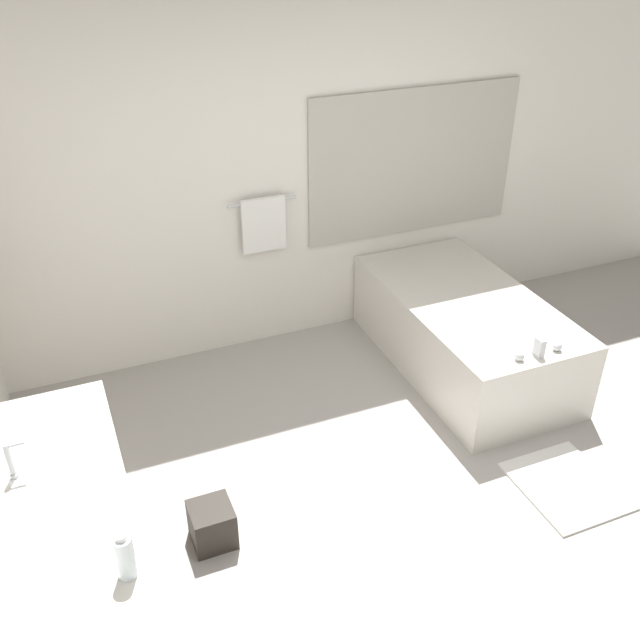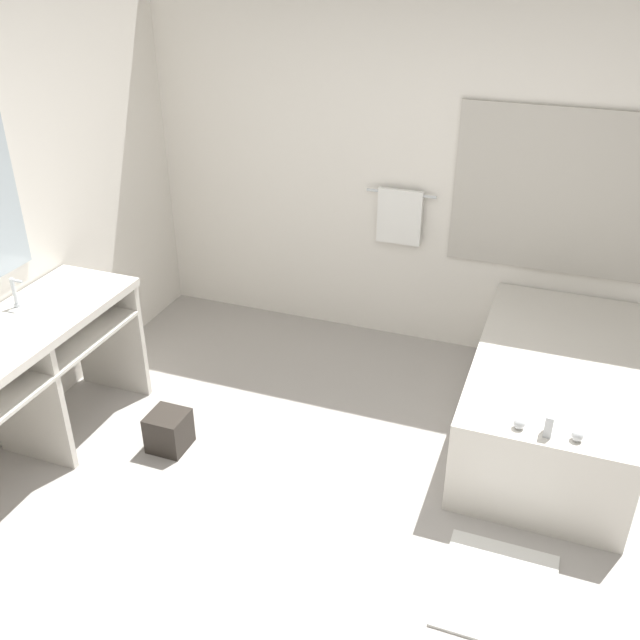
{
  "view_description": "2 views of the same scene",
  "coord_description": "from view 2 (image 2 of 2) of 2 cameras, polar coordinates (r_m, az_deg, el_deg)",
  "views": [
    {
      "loc": [
        -1.71,
        -2.31,
        3.03
      ],
      "look_at": [
        -0.4,
        0.87,
        0.93
      ],
      "focal_mm": 40.0,
      "sensor_mm": 36.0,
      "label": 1
    },
    {
      "loc": [
        0.83,
        -2.53,
        2.79
      ],
      "look_at": [
        -0.4,
        0.79,
        0.83
      ],
      "focal_mm": 40.0,
      "sensor_mm": 36.0,
      "label": 2
    }
  ],
  "objects": [
    {
      "name": "ground_plane",
      "position": [
        3.85,
        1.56,
        -17.4
      ],
      "size": [
        16.0,
        16.0,
        0.0
      ],
      "primitive_type": "plane",
      "color": "#A8A39E",
      "rests_on": "ground"
    },
    {
      "name": "wall_back_with_blinds",
      "position": [
        5.03,
        10.56,
        11.84
      ],
      "size": [
        7.4,
        0.13,
        2.7
      ],
      "color": "white",
      "rests_on": "ground_plane"
    },
    {
      "name": "vanity_counter",
      "position": [
        4.31,
        -22.74,
        -3.22
      ],
      "size": [
        0.57,
        1.64,
        0.87
      ],
      "color": "silver",
      "rests_on": "ground_plane"
    },
    {
      "name": "sink_faucet",
      "position": [
        4.41,
        -23.21,
        1.98
      ],
      "size": [
        0.09,
        0.04,
        0.18
      ],
      "color": "silver",
      "rests_on": "vanity_counter"
    },
    {
      "name": "bathtub",
      "position": [
        4.56,
        18.03,
        -5.5
      ],
      "size": [
        0.93,
        1.77,
        0.69
      ],
      "color": "silver",
      "rests_on": "ground_plane"
    },
    {
      "name": "waste_bin",
      "position": [
        4.45,
        -12.0,
        -8.66
      ],
      "size": [
        0.23,
        0.23,
        0.24
      ],
      "color": "#2D2823",
      "rests_on": "ground_plane"
    },
    {
      "name": "bath_mat",
      "position": [
        3.74,
        13.97,
        -20.2
      ],
      "size": [
        0.54,
        0.62,
        0.02
      ],
      "color": "white",
      "rests_on": "ground_plane"
    }
  ]
}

